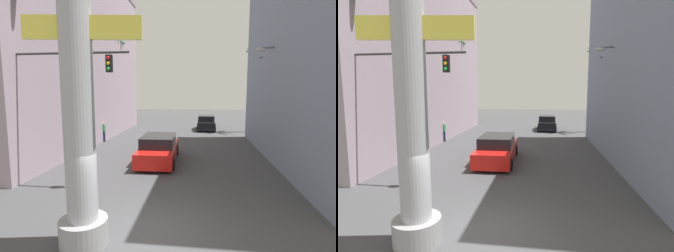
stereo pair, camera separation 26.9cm
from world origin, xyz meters
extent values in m
plane|color=#424244|center=(0.00, 10.00, 0.00)|extent=(88.17, 88.17, 0.00)
cube|color=#9E8C99|center=(-10.04, 13.82, 6.99)|extent=(7.65, 22.06, 13.97)
cylinder|color=#9E9EA3|center=(-1.43, -0.65, 4.54)|extent=(0.80, 0.80, 9.07)
cylinder|color=gray|center=(-1.43, -0.65, 0.35)|extent=(1.29, 1.29, 0.70)
cube|color=#F2E04C|center=(-1.23, -0.65, 5.63)|extent=(2.87, 0.57, 0.56)
cylinder|color=#59595E|center=(6.90, 8.88, 3.36)|extent=(0.16, 0.16, 6.71)
cylinder|color=#59595E|center=(5.97, 8.88, 6.56)|extent=(1.86, 0.10, 0.10)
ellipsoid|color=beige|center=(5.04, 8.88, 6.46)|extent=(0.56, 0.28, 0.20)
cylinder|color=#333333|center=(-6.90, 3.67, 2.89)|extent=(0.14, 0.14, 5.78)
cylinder|color=#333333|center=(-4.08, 3.67, 5.68)|extent=(5.64, 0.10, 0.10)
cube|color=black|center=(-2.11, 3.67, 5.23)|extent=(0.24, 0.24, 0.70)
sphere|color=red|center=(-2.11, 3.54, 5.45)|extent=(0.14, 0.14, 0.14)
sphere|color=yellow|center=(-2.11, 3.54, 5.23)|extent=(0.14, 0.14, 0.14)
sphere|color=green|center=(-2.11, 3.54, 5.01)|extent=(0.14, 0.14, 0.14)
cylinder|color=black|center=(-1.74, 9.64, 0.32)|extent=(0.24, 0.65, 0.64)
cylinder|color=black|center=(0.16, 9.68, 0.32)|extent=(0.24, 0.65, 0.64)
cylinder|color=black|center=(-1.65, 6.15, 0.32)|extent=(0.24, 0.65, 0.64)
cylinder|color=black|center=(0.24, 6.20, 0.32)|extent=(0.24, 0.65, 0.64)
cube|color=red|center=(-0.75, 7.92, 0.56)|extent=(2.12, 5.03, 0.80)
cube|color=black|center=(-0.75, 7.92, 1.26)|extent=(1.91, 2.78, 0.60)
cylinder|color=black|center=(1.43, 22.92, 0.32)|extent=(0.22, 0.64, 0.64)
cylinder|color=black|center=(3.15, 22.92, 0.32)|extent=(0.22, 0.64, 0.64)
cylinder|color=black|center=(1.42, 19.91, 0.32)|extent=(0.22, 0.64, 0.64)
cylinder|color=black|center=(3.14, 19.91, 0.32)|extent=(0.22, 0.64, 0.64)
cube|color=black|center=(2.28, 21.41, 0.56)|extent=(1.82, 4.31, 0.80)
cube|color=black|center=(2.28, 21.41, 1.26)|extent=(1.67, 2.37, 0.60)
cylinder|color=brown|center=(-6.89, 3.84, 4.13)|extent=(0.35, 0.30, 8.25)
ellipsoid|color=#22662D|center=(-6.70, 4.51, 8.14)|extent=(0.71, 1.35, 0.49)
cylinder|color=brown|center=(6.85, 11.84, 3.32)|extent=(0.56, 0.52, 6.66)
ellipsoid|color=#31682D|center=(7.41, 12.05, 6.48)|extent=(1.26, 0.58, 0.63)
ellipsoid|color=#1F622D|center=(7.05, 12.51, 6.44)|extent=(0.81, 1.20, 0.77)
ellipsoid|color=#29782D|center=(6.54, 12.52, 6.47)|extent=(0.79, 1.24, 0.69)
ellipsoid|color=#245D2D|center=(6.14, 11.92, 6.53)|extent=(1.26, 0.37, 0.50)
ellipsoid|color=#21732D|center=(6.44, 11.38, 6.51)|extent=(0.96, 1.24, 0.56)
ellipsoid|color=#306E2D|center=(7.18, 11.43, 6.55)|extent=(1.07, 1.22, 0.44)
cylinder|color=brown|center=(-6.98, 18.79, 4.64)|extent=(0.37, 0.51, 9.28)
ellipsoid|color=#20752D|center=(-6.29, 18.86, 9.09)|extent=(1.19, 0.49, 0.69)
ellipsoid|color=#30662D|center=(-6.46, 19.22, 9.10)|extent=(1.08, 1.06, 0.68)
ellipsoid|color=#22692D|center=(-6.96, 19.41, 9.08)|extent=(0.46, 1.16, 0.74)
ellipsoid|color=#29682D|center=(-7.48, 19.03, 9.10)|extent=(1.21, 0.79, 0.67)
ellipsoid|color=#23672D|center=(-7.43, 18.45, 9.18)|extent=(1.23, 0.97, 0.44)
ellipsoid|color=#28632D|center=(-6.97, 18.17, 9.08)|extent=(0.46, 1.17, 0.72)
ellipsoid|color=#26742D|center=(-6.49, 18.33, 9.15)|extent=(1.09, 1.13, 0.51)
cylinder|color=brown|center=(7.20, 20.59, 4.29)|extent=(0.96, 0.42, 8.59)
ellipsoid|color=#236A2D|center=(7.98, 20.15, 8.33)|extent=(1.42, 0.62, 0.90)
ellipsoid|color=#216C2D|center=(7.58, 20.98, 8.47)|extent=(1.02, 1.52, 0.50)
ellipsoid|color=#20742D|center=(6.69, 20.85, 8.40)|extent=(1.28, 1.29, 0.72)
ellipsoid|color=#31732D|center=(6.57, 19.89, 8.43)|extent=(1.46, 1.09, 0.64)
ellipsoid|color=#1F6B2D|center=(7.51, 19.58, 8.43)|extent=(0.89, 1.52, 0.63)
cylinder|color=#1E233F|center=(-6.13, 13.43, 0.43)|extent=(0.14, 0.14, 0.86)
cylinder|color=#1E233F|center=(-6.32, 13.52, 0.43)|extent=(0.14, 0.14, 0.86)
cylinder|color=#338C4C|center=(-6.23, 13.47, 1.13)|extent=(0.45, 0.45, 0.56)
sphere|color=tan|center=(-6.23, 13.47, 1.52)|extent=(0.22, 0.22, 0.22)
camera|label=1|loc=(1.64, -6.95, 4.08)|focal=28.00mm
camera|label=2|loc=(1.90, -6.91, 4.08)|focal=28.00mm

